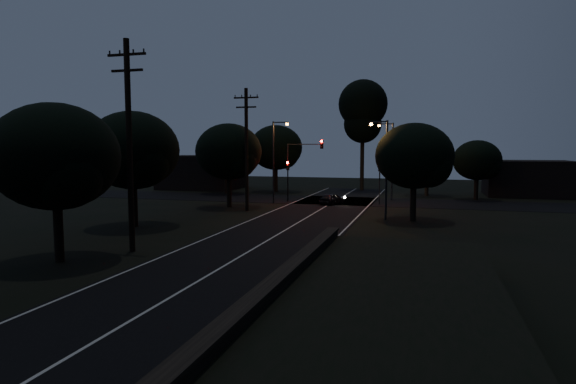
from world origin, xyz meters
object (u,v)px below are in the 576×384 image
Objects in this scene: signal_left at (288,174)px; utility_pole_mid at (129,142)px; utility_pole_far at (246,147)px; tall_pine at (363,111)px; streetlight_c at (384,162)px; streetlight_a at (275,156)px; streetlight_b at (390,156)px; car at (332,199)px; signal_right at (380,175)px; signal_mast at (304,159)px.

utility_pole_mid is at bearing -93.21° from signal_left.
signal_left is at bearing 80.06° from utility_pole_far.
streetlight_c is at bearing -79.07° from tall_pine.
streetlight_a is 1.00× the size of streetlight_b.
tall_pine is 4.34× the size of car.
car is (5.49, 0.80, -4.08)m from streetlight_a.
streetlight_a is 1.07× the size of streetlight_c.
utility_pole_mid is at bearing -111.30° from streetlight_b.
signal_left reaches higher than car.
signal_left is 2.77m from streetlight_a.
signal_right is 0.55× the size of streetlight_c.
tall_pine is 1.76× the size of streetlight_a.
streetlight_c reaches higher than car.
streetlight_c is (11.83, -2.00, -1.13)m from utility_pole_far.
streetlight_a is at bearing 26.91° from car.
signal_left is 0.51× the size of streetlight_a.
streetlight_a is at bearing 83.41° from utility_pole_far.
signal_left is at bearing -157.95° from streetlight_b.
signal_right reaches higher than car.
streetlight_a is (0.69, 23.00, -1.10)m from utility_pole_mid.
utility_pole_far is at bearing -106.93° from tall_pine.
car is (-4.42, -1.18, -2.29)m from signal_right.
utility_pole_mid is 25.19m from signal_left.
streetlight_a is (-9.91, -1.99, 1.80)m from signal_right.
signal_right is 4.45m from streetlight_b.
signal_right is (9.20, 0.00, 0.00)m from signal_left.
streetlight_b reaches higher than signal_mast.
utility_pole_far is 1.31× the size of streetlight_b.
streetlight_b is at bearing 29.48° from streetlight_a.
utility_pole_mid is 27.30m from signal_right.
utility_pole_mid reaches higher than signal_left.
streetlight_a is at bearing 144.31° from streetlight_c.
streetlight_b is (8.22, 4.01, 0.30)m from signal_mast.
streetlight_a is at bearing -140.23° from signal_mast.
signal_mast is at bearing 68.89° from utility_pole_far.
signal_mast is 5.04m from car.
utility_pole_far is at bearing -99.94° from signal_left.
signal_left is at bearing 136.24° from streetlight_c.
utility_pole_far is at bearing 170.40° from streetlight_c.
streetlight_b reaches higher than signal_left.
streetlight_a is 2.47× the size of car.
streetlight_a reaches higher than car.
tall_pine reaches higher than car.
utility_pole_far reaches higher than streetlight_a.
tall_pine reaches higher than streetlight_b.
utility_pole_far is 6.10m from streetlight_a.
tall_pine is 18.83m from car.
streetlight_a is at bearing -110.36° from tall_pine.
tall_pine is at bearing 69.64° from streetlight_a.
car is at bearing -164.99° from signal_right.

